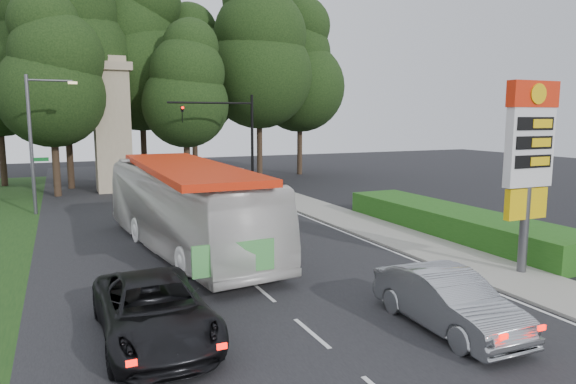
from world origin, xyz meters
name	(u,v)px	position (x,y,z in m)	size (l,w,h in m)	color
ground	(320,342)	(0.00, 0.00, 0.00)	(120.00, 120.00, 0.00)	black
road_surface	(200,239)	(0.00, 12.00, 0.01)	(14.00, 80.00, 0.02)	black
sidewalk_right	(357,223)	(8.50, 12.00, 0.06)	(3.00, 80.00, 0.12)	gray
hedge	(455,222)	(11.50, 8.00, 0.60)	(3.00, 14.00, 1.20)	#1E5215
gas_station_pylon	(529,151)	(9.20, 1.99, 4.45)	(2.10, 0.45, 6.85)	#59595E
traffic_signal_mast	(235,131)	(5.68, 24.00, 4.67)	(6.10, 0.35, 7.20)	black
streetlight_signs	(35,138)	(-6.99, 22.01, 4.44)	(2.75, 0.98, 8.00)	#59595E
monument	(112,124)	(-2.00, 30.00, 5.10)	(3.00, 3.00, 10.05)	tan
tree_center_left	(62,32)	(-5.00, 33.00, 12.02)	(10.08, 10.08, 19.80)	#2D2116
tree_center_right	(140,53)	(1.00, 35.00, 11.02)	(9.24, 9.24, 18.15)	#2D2116
tree_east_near	(193,73)	(6.00, 37.00, 9.68)	(8.12, 8.12, 15.95)	#2D2116
tree_east_mid	(259,52)	(11.00, 33.00, 11.35)	(9.52, 9.52, 18.70)	#2D2116
tree_far_east	(300,68)	(16.00, 35.00, 10.35)	(8.68, 8.68, 17.05)	#2D2116
tree_monument_left	(50,73)	(-6.00, 29.00, 8.68)	(7.28, 7.28, 14.30)	#2D2116
tree_monument_right	(185,86)	(3.50, 29.50, 8.01)	(6.72, 6.72, 13.20)	#2D2116
transit_bus	(186,208)	(-1.03, 10.26, 1.85)	(3.10, 13.25, 3.69)	white
sedan_silver	(447,300)	(3.46, -0.66, 0.79)	(1.67, 4.79, 1.58)	#999CA0
suv_charcoal	(154,310)	(-3.79, 1.84, 0.79)	(2.61, 5.67, 1.58)	black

